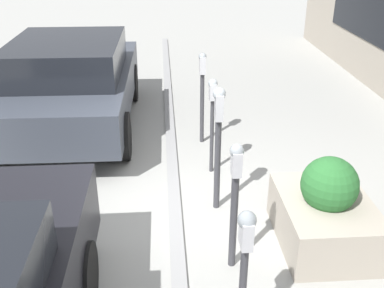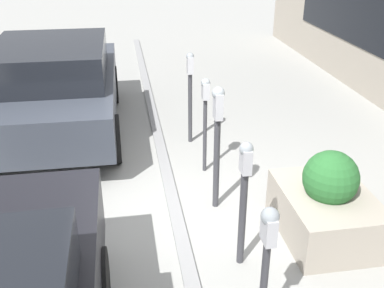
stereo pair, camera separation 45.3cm
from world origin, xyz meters
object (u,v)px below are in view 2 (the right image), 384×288
(parking_meter_farthest, at_px, (190,86))
(parking_meter_middle, at_px, (217,131))
(parking_meter_nearest, at_px, (267,249))
(parking_meter_second, at_px, (244,189))
(parked_car_middle, at_px, (54,86))
(planter_box, at_px, (326,205))
(parking_meter_fourth, at_px, (205,107))

(parking_meter_farthest, bearing_deg, parking_meter_middle, -179.53)
(parking_meter_nearest, relative_size, parking_meter_middle, 0.82)
(parking_meter_second, distance_m, parked_car_middle, 4.41)
(parking_meter_second, height_order, parking_meter_farthest, parking_meter_farthest)
(parking_meter_middle, distance_m, planter_box, 1.51)
(parking_meter_farthest, xyz_separation_m, parked_car_middle, (0.75, 2.19, -0.14))
(parking_meter_second, distance_m, parking_meter_farthest, 3.05)
(parking_meter_second, relative_size, planter_box, 1.11)
(parking_meter_second, distance_m, parking_meter_fourth, 2.03)
(parking_meter_fourth, bearing_deg, parking_meter_nearest, 178.77)
(parking_meter_fourth, distance_m, parking_meter_farthest, 1.01)
(parking_meter_nearest, xyz_separation_m, parking_meter_fourth, (2.97, -0.06, 0.07))
(parking_meter_nearest, distance_m, planter_box, 1.78)
(parking_meter_fourth, bearing_deg, parking_meter_middle, 177.91)
(parking_meter_second, height_order, planter_box, parking_meter_second)
(parking_meter_fourth, relative_size, parked_car_middle, 0.34)
(parking_meter_fourth, height_order, parking_meter_farthest, parking_meter_farthest)
(parking_meter_middle, distance_m, parking_meter_farthest, 1.95)
(parking_meter_middle, height_order, planter_box, parking_meter_middle)
(parking_meter_second, height_order, parking_meter_middle, parking_meter_middle)
(parking_meter_second, relative_size, parked_car_middle, 0.34)
(parking_meter_second, relative_size, parking_meter_middle, 0.89)
(parking_meter_fourth, bearing_deg, planter_box, -147.70)
(parking_meter_middle, height_order, parking_meter_fourth, parking_meter_middle)
(planter_box, xyz_separation_m, parked_car_middle, (3.48, 3.32, 0.44))
(parking_meter_fourth, bearing_deg, parked_car_middle, 51.79)
(parking_meter_nearest, bearing_deg, planter_box, -42.61)
(parking_meter_nearest, height_order, planter_box, parking_meter_nearest)
(parking_meter_middle, height_order, parked_car_middle, parking_meter_middle)
(parking_meter_nearest, height_order, parking_meter_farthest, parking_meter_farthest)
(planter_box, relative_size, parked_car_middle, 0.31)
(parking_meter_nearest, relative_size, parked_car_middle, 0.31)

